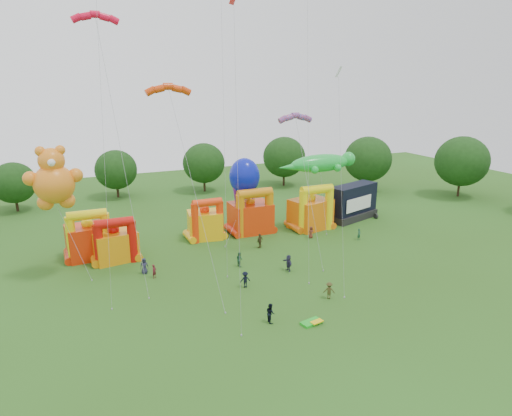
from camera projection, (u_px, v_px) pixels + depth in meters
name	position (u px, v px, depth m)	size (l,w,h in m)	color
ground	(316.00, 346.00, 38.45)	(160.00, 160.00, 0.00)	#2B4D15
tree_ring	(302.00, 277.00, 36.82)	(125.17, 127.29, 12.07)	#352314
bouncy_castle_0	(89.00, 239.00, 56.70)	(5.52, 4.60, 6.54)	red
bouncy_castle_1	(115.00, 244.00, 55.95)	(5.55, 4.71, 5.79)	orange
bouncy_castle_2	(205.00, 223.00, 63.66)	(5.13, 4.37, 6.03)	#F4AD0C
bouncy_castle_3	(251.00, 215.00, 66.23)	(5.84, 4.72, 6.85)	red
bouncy_castle_4	(311.00, 211.00, 67.98)	(6.54, 5.73, 6.92)	orange
stage_trailer	(353.00, 202.00, 72.65)	(9.52, 5.90, 5.61)	black
teddy_bear_kite	(61.00, 202.00, 49.08)	(5.99, 4.36, 15.08)	orange
gecko_kite	(321.00, 172.00, 66.40)	(12.70, 5.67, 11.28)	green
octopus_kite	(239.00, 202.00, 64.56)	(7.45, 7.80, 10.92)	#0B16AD
parafoil_kites	(177.00, 179.00, 45.86)	(25.65, 13.75, 28.81)	red
diamond_kites	(236.00, 128.00, 45.45)	(24.79, 18.64, 43.10)	red
folded_kite_bundle	(312.00, 322.00, 41.90)	(2.16, 1.40, 0.31)	green
spectator_0	(144.00, 266.00, 52.43)	(0.92, 0.60, 1.89)	#25263E
spectator_1	(154.00, 271.00, 51.33)	(0.59, 0.39, 1.61)	#591920
spectator_2	(239.00, 259.00, 54.55)	(0.86, 0.67, 1.78)	#1B452B
spectator_3	(245.00, 280.00, 49.00)	(1.17, 0.67, 1.81)	black
spectator_4	(260.00, 241.00, 60.46)	(1.15, 0.48, 1.97)	#43371A
spectator_5	(288.00, 263.00, 53.18)	(1.83, 0.58, 1.98)	#292742
spectator_6	(311.00, 232.00, 64.21)	(0.83, 0.54, 1.70)	maroon
spectator_7	(359.00, 234.00, 63.51)	(0.59, 0.39, 1.63)	#1D4930
spectator_8	(270.00, 313.00, 41.96)	(0.91, 0.71, 1.87)	black
spectator_9	(329.00, 290.00, 46.49)	(1.16, 0.67, 1.80)	#3D3718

